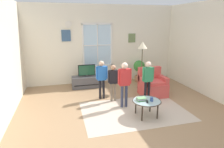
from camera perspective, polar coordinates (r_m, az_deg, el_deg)
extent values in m
cube|color=#9E7A56|center=(5.15, 4.38, -11.37)|extent=(6.26, 6.32, 0.02)
cube|color=silver|center=(7.48, -2.89, 8.73)|extent=(5.66, 0.12, 2.92)
cube|color=silver|center=(7.37, -4.32, 8.49)|extent=(1.08, 0.02, 1.56)
cube|color=white|center=(7.30, -4.41, 14.58)|extent=(1.14, 0.04, 0.06)
cube|color=white|center=(7.48, -4.17, 2.51)|extent=(1.14, 0.04, 0.06)
cube|color=white|center=(7.27, -8.52, 8.28)|extent=(0.06, 0.04, 1.56)
cube|color=white|center=(7.47, -0.17, 8.62)|extent=(0.06, 0.04, 1.56)
cube|color=white|center=(7.35, -4.29, 8.47)|extent=(0.03, 0.04, 1.56)
cube|color=white|center=(7.35, -4.29, 8.47)|extent=(1.08, 0.04, 0.03)
cube|color=#38567A|center=(7.20, -13.39, 10.94)|extent=(0.32, 0.03, 0.40)
cube|color=#667A4C|center=(7.71, 5.88, 10.51)|extent=(0.28, 0.03, 0.34)
cylinder|color=silver|center=(7.18, -12.72, 14.10)|extent=(0.24, 0.04, 0.24)
cube|color=#C6B29E|center=(5.24, 6.63, -10.80)|extent=(2.72, 1.84, 0.01)
cube|color=#4C4C51|center=(7.01, -7.37, -2.29)|extent=(1.07, 0.41, 0.41)
cube|color=black|center=(6.83, -7.11, -3.29)|extent=(0.96, 0.02, 0.02)
cylinder|color=#4C4C4C|center=(6.95, -7.44, -0.47)|extent=(0.08, 0.08, 0.05)
cube|color=black|center=(6.90, -7.49, 1.14)|extent=(0.60, 0.05, 0.39)
cube|color=#1E4C33|center=(6.87, -7.46, 1.08)|extent=(0.56, 0.01, 0.35)
cube|color=#D14C47|center=(6.33, 11.93, -4.36)|extent=(0.76, 0.72, 0.42)
cube|color=#D14C47|center=(6.46, 10.95, 0.12)|extent=(0.76, 0.16, 0.45)
cube|color=#D14C47|center=(6.10, 9.40, -1.91)|extent=(0.12, 0.65, 0.20)
cube|color=#D14C47|center=(6.39, 14.65, -1.44)|extent=(0.12, 0.65, 0.20)
cube|color=#E1524D|center=(6.21, 12.26, -2.33)|extent=(0.61, 0.50, 0.08)
cylinder|color=#99B2B7|center=(4.87, 10.21, -7.83)|extent=(0.69, 0.69, 0.02)
torus|color=#3F3328|center=(4.87, 10.21, -7.83)|extent=(0.71, 0.71, 0.02)
cylinder|color=#33281E|center=(5.04, 7.02, -9.43)|extent=(0.04, 0.04, 0.40)
cylinder|color=#33281E|center=(5.20, 11.19, -8.85)|extent=(0.04, 0.04, 0.40)
cylinder|color=#33281E|center=(4.71, 8.88, -11.35)|extent=(0.04, 0.04, 0.40)
cylinder|color=#33281E|center=(4.87, 13.28, -10.64)|extent=(0.04, 0.04, 0.40)
cube|color=#59AC56|center=(4.85, 8.67, -7.55)|extent=(0.23, 0.17, 0.03)
cube|color=gray|center=(4.84, 8.68, -7.28)|extent=(0.23, 0.18, 0.02)
cube|color=#6EA76C|center=(4.84, 8.69, -7.05)|extent=(0.21, 0.16, 0.02)
cylinder|color=#334C8C|center=(4.85, 11.61, -7.28)|extent=(0.08, 0.08, 0.10)
cube|color=black|center=(4.78, 10.35, -8.01)|extent=(0.09, 0.14, 0.02)
cylinder|color=black|center=(5.81, 9.77, -5.08)|extent=(0.07, 0.07, 0.60)
cylinder|color=black|center=(5.85, 10.78, -4.96)|extent=(0.07, 0.07, 0.60)
cube|color=#338C59|center=(5.68, 10.52, -0.12)|extent=(0.26, 0.14, 0.43)
sphere|color=beige|center=(5.61, 10.66, 2.80)|extent=(0.16, 0.16, 0.16)
cylinder|color=#338C59|center=(5.59, 9.20, -0.06)|extent=(0.05, 0.05, 0.39)
cylinder|color=#338C59|center=(5.72, 12.00, 0.14)|extent=(0.05, 0.05, 0.39)
cylinder|color=#726656|center=(5.72, -0.14, -5.43)|extent=(0.07, 0.07, 0.56)
cylinder|color=#726656|center=(5.75, 0.87, -5.34)|extent=(0.07, 0.07, 0.56)
cube|color=black|center=(5.58, 0.38, -0.82)|extent=(0.24, 0.13, 0.39)
sphere|color=#A87A5B|center=(5.52, 0.38, 1.90)|extent=(0.15, 0.15, 0.15)
cylinder|color=black|center=(5.53, -0.97, -0.78)|extent=(0.05, 0.05, 0.35)
cylinder|color=black|center=(5.60, 1.82, -0.57)|extent=(0.05, 0.05, 0.35)
cylinder|color=black|center=(5.91, -3.55, -4.58)|extent=(0.07, 0.07, 0.60)
cylinder|color=black|center=(5.93, -2.48, -4.49)|extent=(0.07, 0.07, 0.60)
cube|color=blue|center=(5.77, -3.08, 0.25)|extent=(0.26, 0.13, 0.42)
sphere|color=#D8AD8C|center=(5.70, -3.12, 3.10)|extent=(0.16, 0.16, 0.16)
cylinder|color=blue|center=(5.71, -4.53, 0.31)|extent=(0.05, 0.05, 0.38)
cylinder|color=blue|center=(5.77, -1.58, 0.51)|extent=(0.05, 0.05, 0.38)
cylinder|color=#333851|center=(5.32, 2.98, -6.61)|extent=(0.08, 0.08, 0.64)
cylinder|color=#333851|center=(5.35, 4.20, -6.48)|extent=(0.08, 0.08, 0.64)
cube|color=red|center=(5.16, 3.69, -0.92)|extent=(0.27, 0.14, 0.45)
sphere|color=beige|center=(5.08, 3.75, 2.45)|extent=(0.17, 0.17, 0.17)
cylinder|color=red|center=(5.09, 2.05, -0.87)|extent=(0.06, 0.06, 0.41)
cylinder|color=red|center=(5.19, 5.45, -0.61)|extent=(0.06, 0.06, 0.41)
cylinder|color=#9E6B4C|center=(7.75, 7.87, -1.32)|extent=(0.32, 0.32, 0.23)
cylinder|color=#4C7238|center=(7.69, 7.92, 0.12)|extent=(0.02, 0.02, 0.18)
sphere|color=#368035|center=(7.62, 8.00, 2.36)|extent=(0.44, 0.44, 0.44)
cylinder|color=black|center=(6.95, 8.50, -4.13)|extent=(0.26, 0.26, 0.03)
cylinder|color=brown|center=(6.76, 8.73, 1.51)|extent=(0.03, 0.03, 1.43)
cone|color=beige|center=(6.62, 9.01, 8.40)|extent=(0.32, 0.32, 0.22)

